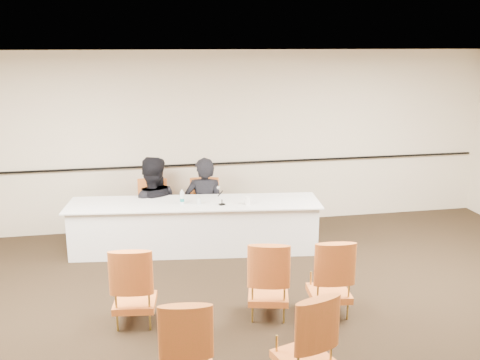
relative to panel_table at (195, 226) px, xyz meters
name	(u,v)px	position (x,y,z in m)	size (l,w,h in m)	color
floor	(264,347)	(0.41, -2.86, -0.38)	(10.00, 10.00, 0.00)	black
ceiling	(268,55)	(0.41, -2.86, 2.62)	(10.00, 10.00, 0.00)	white
wall_back	(210,140)	(0.41, 1.14, 1.12)	(10.00, 0.04, 3.00)	beige
wall_rail	(211,164)	(0.41, 1.10, 0.72)	(9.80, 0.04, 0.03)	black
panel_table	(195,226)	(0.00, 0.00, 0.00)	(3.81, 0.88, 0.76)	white
panelist_main	(205,210)	(0.23, 0.54, 0.07)	(0.65, 0.42, 1.77)	black
panelist_main_chair	(205,209)	(0.23, 0.54, 0.09)	(0.50, 0.50, 0.95)	#B77220
panelist_second	(152,214)	(-0.62, 0.64, 0.03)	(0.92, 0.72, 1.90)	black
panelist_second_chair	(152,210)	(-0.62, 0.64, 0.09)	(0.50, 0.50, 0.95)	#B77220
papers	(234,202)	(0.58, -0.12, 0.38)	(0.30, 0.22, 0.00)	white
microphone	(222,197)	(0.39, -0.21, 0.51)	(0.09, 0.19, 0.26)	black
water_bottle	(182,197)	(-0.19, -0.04, 0.49)	(0.07, 0.07, 0.22)	#178183
drinking_glass	(199,201)	(0.06, -0.10, 0.43)	(0.06, 0.06, 0.10)	silver
coffee_cup	(248,201)	(0.77, -0.27, 0.44)	(0.08, 0.08, 0.12)	white
aud_chair_front_left	(134,284)	(-0.92, -2.09, 0.09)	(0.50, 0.50, 0.95)	#B77220
aud_chair_front_mid	(268,278)	(0.61, -2.21, 0.09)	(0.50, 0.50, 0.95)	#B77220
aud_chair_front_right	(330,275)	(1.33, -2.29, 0.09)	(0.50, 0.50, 0.95)	#B77220
aud_chair_back_left	(187,343)	(-0.45, -3.41, 0.09)	(0.50, 0.50, 0.95)	#B77220
aud_chair_back_mid	(304,337)	(0.62, -3.52, 0.09)	(0.50, 0.50, 0.95)	#B77220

